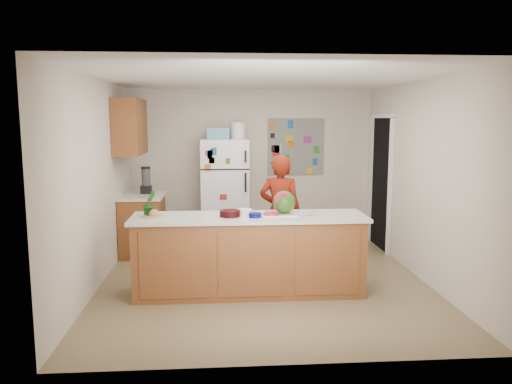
{
  "coord_description": "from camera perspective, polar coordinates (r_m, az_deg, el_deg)",
  "views": [
    {
      "loc": [
        -0.53,
        -6.09,
        2.01
      ],
      "look_at": [
        -0.07,
        0.2,
        1.09
      ],
      "focal_mm": 35.0,
      "sensor_mm": 36.0,
      "label": 1
    }
  ],
  "objects": [
    {
      "name": "peninsula_top",
      "position": [
        5.7,
        -0.79,
        -2.9
      ],
      "size": [
        2.68,
        0.7,
        0.04
      ],
      "primitive_type": "cube",
      "color": "silver",
      "rests_on": "peninsula_base"
    },
    {
      "name": "ceiling",
      "position": [
        6.13,
        0.81,
        12.99
      ],
      "size": [
        4.0,
        4.5,
        0.02
      ],
      "primitive_type": "cube",
      "color": "white",
      "rests_on": "wall_back"
    },
    {
      "name": "wall_back",
      "position": [
        8.4,
        -0.55,
        3.12
      ],
      "size": [
        4.0,
        0.02,
        2.5
      ],
      "primitive_type": "cube",
      "color": "beige",
      "rests_on": "ground"
    },
    {
      "name": "side_counter_base",
      "position": [
        7.69,
        -12.8,
        -3.76
      ],
      "size": [
        0.6,
        0.8,
        0.86
      ],
      "primitive_type": "cube",
      "color": "brown",
      "rests_on": "floor"
    },
    {
      "name": "cherry_bowl",
      "position": [
        5.65,
        -2.99,
        -2.46
      ],
      "size": [
        0.24,
        0.24,
        0.07
      ],
      "primitive_type": "cylinder",
      "rotation": [
        0.0,
        0.0,
        -0.02
      ],
      "color": "black",
      "rests_on": "peninsula_top"
    },
    {
      "name": "peninsula_base",
      "position": [
        5.81,
        -0.78,
        -7.36
      ],
      "size": [
        2.6,
        0.62,
        0.88
      ],
      "primitive_type": "cube",
      "color": "brown",
      "rests_on": "floor"
    },
    {
      "name": "side_counter_top",
      "position": [
        7.61,
        -12.91,
        -0.44
      ],
      "size": [
        0.64,
        0.84,
        0.04
      ],
      "primitive_type": "cube",
      "color": "silver",
      "rests_on": "side_counter_base"
    },
    {
      "name": "keys",
      "position": [
        5.67,
        6.25,
        -2.75
      ],
      "size": [
        0.08,
        0.04,
        0.01
      ],
      "primitive_type": "cube",
      "rotation": [
        0.0,
        0.0,
        -0.02
      ],
      "color": "gray",
      "rests_on": "peninsula_top"
    },
    {
      "name": "plate",
      "position": [
        5.72,
        -11.59,
        -2.76
      ],
      "size": [
        0.32,
        0.32,
        0.02
      ],
      "primitive_type": "cylinder",
      "rotation": [
        0.0,
        0.0,
        -0.42
      ],
      "color": "#BCAC8F",
      "rests_on": "peninsula_top"
    },
    {
      "name": "blender_appliance",
      "position": [
        7.69,
        -12.45,
        1.25
      ],
      "size": [
        0.13,
        0.13,
        0.38
      ],
      "primitive_type": "cylinder",
      "color": "black",
      "rests_on": "side_counter_top"
    },
    {
      "name": "watermelon",
      "position": [
        5.76,
        3.22,
        -1.14
      ],
      "size": [
        0.26,
        0.26,
        0.26
      ],
      "primitive_type": "sphere",
      "color": "#2E611C",
      "rests_on": "cutting_board"
    },
    {
      "name": "white_bowl",
      "position": [
        5.78,
        -1.3,
        -2.25
      ],
      "size": [
        0.18,
        0.18,
        0.06
      ],
      "primitive_type": "cylinder",
      "rotation": [
        0.0,
        0.0,
        0.02
      ],
      "color": "silver",
      "rests_on": "peninsula_top"
    },
    {
      "name": "fridge_top_bin",
      "position": [
        7.97,
        -4.36,
        6.7
      ],
      "size": [
        0.35,
        0.28,
        0.18
      ],
      "primitive_type": "cube",
      "color": "#5999B2",
      "rests_on": "refrigerator"
    },
    {
      "name": "watermelon_slice",
      "position": [
        5.7,
        1.69,
        -2.48
      ],
      "size": [
        0.17,
        0.17,
        0.02
      ],
      "primitive_type": "cylinder",
      "color": "#BC2446",
      "rests_on": "cutting_board"
    },
    {
      "name": "wall_left",
      "position": [
        6.31,
        -17.72,
        1.0
      ],
      "size": [
        0.02,
        4.5,
        2.5
      ],
      "primitive_type": "cube",
      "color": "beige",
      "rests_on": "ground"
    },
    {
      "name": "refrigerator",
      "position": [
        8.05,
        -3.57,
        0.01
      ],
      "size": [
        0.75,
        0.7,
        1.7
      ],
      "primitive_type": "cube",
      "color": "silver",
      "rests_on": "floor"
    },
    {
      "name": "wall_right",
      "position": [
        6.64,
        18.35,
        1.32
      ],
      "size": [
        0.02,
        4.5,
        2.5
      ],
      "primitive_type": "cube",
      "color": "beige",
      "rests_on": "ground"
    },
    {
      "name": "cutting_board",
      "position": [
        5.76,
        2.64,
        -2.54
      ],
      "size": [
        0.41,
        0.31,
        0.01
      ],
      "primitive_type": "cube",
      "rotation": [
        0.0,
        0.0,
        0.0
      ],
      "color": "silver",
      "rests_on": "peninsula_top"
    },
    {
      "name": "floor",
      "position": [
        6.43,
        0.76,
        -9.98
      ],
      "size": [
        4.0,
        4.5,
        0.02
      ],
      "primitive_type": "cube",
      "color": "brown",
      "rests_on": "ground"
    },
    {
      "name": "paper_towel",
      "position": [
        5.67,
        -2.91,
        -2.67
      ],
      "size": [
        0.18,
        0.17,
        0.02
      ],
      "primitive_type": "cube",
      "rotation": [
        0.0,
        0.0,
        -0.13
      ],
      "color": "silver",
      "rests_on": "peninsula_top"
    },
    {
      "name": "upper_cabinets",
      "position": [
        7.5,
        -14.21,
        7.22
      ],
      "size": [
        0.35,
        1.0,
        0.8
      ],
      "primitive_type": "cube",
      "color": "brown",
      "rests_on": "wall_left"
    },
    {
      "name": "cobalt_bowl",
      "position": [
        5.59,
        -0.1,
        -2.66
      ],
      "size": [
        0.19,
        0.19,
        0.05
      ],
      "primitive_type": "cylinder",
      "rotation": [
        0.0,
        0.0,
        -0.38
      ],
      "color": "#010959",
      "rests_on": "peninsula_top"
    },
    {
      "name": "potted_plant",
      "position": [
        5.77,
        -12.1,
        -1.29
      ],
      "size": [
        0.2,
        0.2,
        0.29
      ],
      "primitive_type": "imported",
      "rotation": [
        0.0,
        0.0,
        0.6
      ],
      "color": "#0E3A0B",
      "rests_on": "peninsula_top"
    },
    {
      "name": "photo_collage",
      "position": [
        8.43,
        4.57,
        5.16
      ],
      "size": [
        0.95,
        0.01,
        0.95
      ],
      "primitive_type": "cube",
      "color": "slate",
      "rests_on": "wall_back"
    },
    {
      "name": "person",
      "position": [
        6.72,
        2.78,
        -2.3
      ],
      "size": [
        0.64,
        0.5,
        1.55
      ],
      "primitive_type": "imported",
      "rotation": [
        0.0,
        0.0,
        2.88
      ],
      "color": "maroon",
      "rests_on": "floor"
    },
    {
      "name": "doorway",
      "position": [
        8.01,
        14.16,
        0.95
      ],
      "size": [
        0.03,
        0.85,
        2.04
      ],
      "primitive_type": "cube",
      "color": "black",
      "rests_on": "ground"
    }
  ]
}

